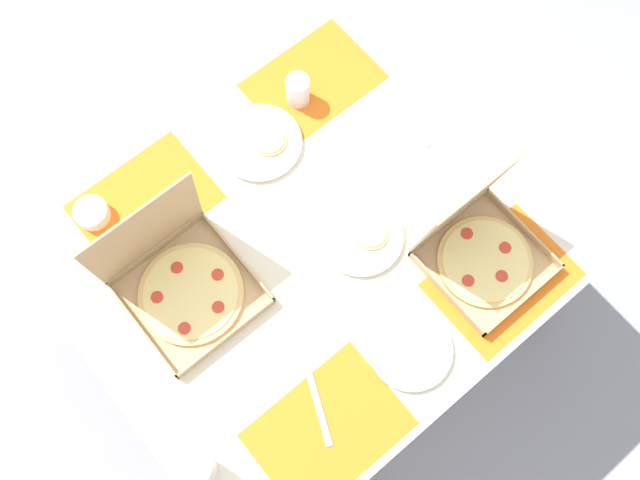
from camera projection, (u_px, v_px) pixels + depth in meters
name	position (u px, v px, depth m)	size (l,w,h in m)	color
ground_plane	(320.00, 310.00, 2.59)	(6.00, 6.00, 0.00)	gray
dining_table	(320.00, 254.00, 1.97)	(1.31, 1.07, 0.77)	#3F3328
placemat_near_left	(328.00, 429.00, 1.70)	(0.36, 0.26, 0.00)	orange
placemat_near_right	(502.00, 280.00, 1.83)	(0.36, 0.26, 0.00)	orange
placemat_far_left	(145.00, 202.00, 1.90)	(0.36, 0.26, 0.00)	orange
placemat_far_right	(313.00, 81.00, 2.02)	(0.36, 0.26, 0.00)	orange
pizza_box_edge_far	(181.00, 280.00, 1.77)	(0.31, 0.31, 0.34)	tan
pizza_box_corner_left	(480.00, 249.00, 1.80)	(0.28, 0.29, 0.32)	tan
plate_far_left	(362.00, 236.00, 1.86)	(0.23, 0.23, 0.03)	white
plate_middle	(410.00, 350.00, 1.76)	(0.21, 0.21, 0.02)	white
plate_far_right	(261.00, 143.00, 1.95)	(0.24, 0.24, 0.03)	white
cup_spare	(201.00, 470.00, 1.62)	(0.06, 0.06, 0.11)	silver
cup_red	(298.00, 90.00, 1.96)	(0.07, 0.07, 0.09)	silver
condiment_bowl	(92.00, 213.00, 1.87)	(0.09, 0.09, 0.04)	white
knife_by_near_left	(398.00, 126.00, 1.97)	(0.21, 0.02, 0.01)	#B7B7BC
fork_by_far_left	(319.00, 407.00, 1.72)	(0.19, 0.02, 0.01)	#B7B7BC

